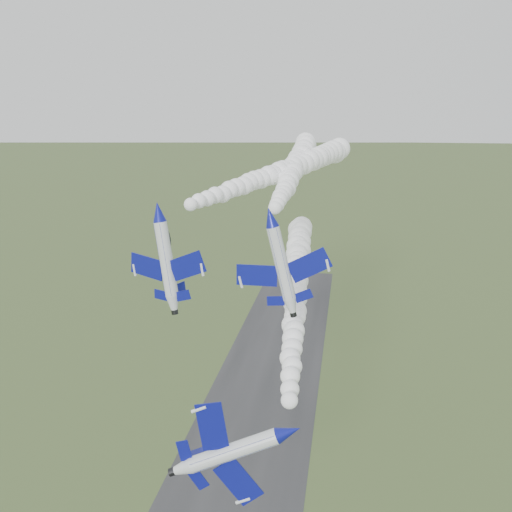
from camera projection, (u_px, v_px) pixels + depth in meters
The scene contains 7 objects.
runway at pixel (232, 492), 94.00m from camera, with size 24.00×260.00×0.04m, color #2B2B2E.
jet_lead at pixel (289, 433), 53.16m from camera, with size 4.71×13.62×10.40m.
smoke_trail_jet_lead at pixel (296, 283), 90.36m from camera, with size 4.58×70.89×4.58m, color white, non-canonical shape.
jet_pair_left at pixel (158, 212), 70.45m from camera, with size 11.98×13.91×3.86m.
smoke_trail_jet_pair_left at pixel (281, 171), 97.18m from camera, with size 4.55×56.86×4.55m, color white, non-canonical shape.
jet_pair_right at pixel (270, 217), 69.25m from camera, with size 11.60×14.32×4.25m.
smoke_trail_jet_pair_right at pixel (295, 168), 102.84m from camera, with size 4.67×63.37×4.67m, color white, non-canonical shape.
Camera 1 is at (17.09, -49.27, 61.59)m, focal length 40.00 mm.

